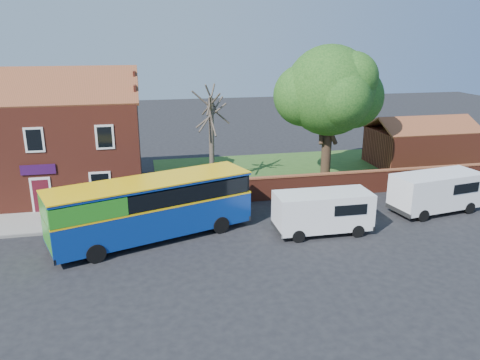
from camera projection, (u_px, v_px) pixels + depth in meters
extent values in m
plane|color=black|center=(166.00, 256.00, 23.16)|extent=(120.00, 120.00, 0.00)
cube|color=gray|center=(38.00, 223.00, 27.13)|extent=(18.00, 3.50, 0.12)
cube|color=slate|center=(32.00, 235.00, 25.49)|extent=(18.00, 0.15, 0.14)
cube|color=#426B28|center=(318.00, 170.00, 37.87)|extent=(26.00, 12.00, 0.04)
cube|color=maroon|center=(49.00, 147.00, 31.56)|extent=(12.00, 8.00, 6.50)
cube|color=brown|center=(35.00, 86.00, 28.44)|extent=(12.30, 4.08, 2.16)
cube|color=brown|center=(47.00, 80.00, 32.18)|extent=(12.30, 4.08, 2.16)
cube|color=black|center=(34.00, 140.00, 27.40)|extent=(1.10, 0.06, 1.50)
cube|color=#4C0F19|center=(42.00, 196.00, 28.41)|extent=(0.95, 0.04, 2.10)
cube|color=silver|center=(42.00, 196.00, 28.42)|extent=(1.20, 0.06, 2.30)
cube|color=#2E0D3B|center=(38.00, 170.00, 27.90)|extent=(2.00, 0.06, 0.60)
cube|color=maroon|center=(350.00, 183.00, 32.05)|extent=(22.00, 0.30, 1.50)
cube|color=brown|center=(351.00, 172.00, 31.81)|extent=(22.00, 0.38, 0.10)
cube|color=maroon|center=(420.00, 147.00, 39.22)|extent=(8.00, 5.00, 3.00)
cube|color=brown|center=(432.00, 126.00, 37.44)|extent=(8.20, 2.56, 1.24)
cube|color=brown|center=(415.00, 120.00, 39.78)|extent=(8.20, 2.56, 1.24)
cube|color=navy|center=(153.00, 217.00, 24.88)|extent=(10.95, 6.03, 1.70)
cube|color=yellow|center=(152.00, 202.00, 24.62)|extent=(10.98, 6.05, 0.10)
cube|color=black|center=(151.00, 193.00, 24.47)|extent=(10.55, 5.91, 0.85)
cube|color=#2A911F|center=(83.00, 205.00, 22.74)|extent=(4.32, 3.75, 0.90)
cube|color=navy|center=(151.00, 182.00, 24.31)|extent=(10.95, 6.03, 0.14)
cube|color=yellow|center=(151.00, 181.00, 24.28)|extent=(11.00, 6.08, 0.06)
cylinder|color=black|center=(96.00, 253.00, 22.38)|extent=(1.00, 0.58, 0.96)
cylinder|color=black|center=(83.00, 235.00, 24.43)|extent=(1.00, 0.58, 0.96)
cylinder|color=black|center=(221.00, 225.00, 25.76)|extent=(1.00, 0.58, 0.96)
cylinder|color=black|center=(200.00, 211.00, 27.81)|extent=(1.00, 0.58, 0.96)
cube|color=white|center=(323.00, 210.00, 25.58)|extent=(5.27, 2.14, 1.99)
cube|color=black|center=(363.00, 202.00, 25.93)|extent=(0.09, 1.79, 0.79)
cube|color=black|center=(365.00, 222.00, 26.33)|extent=(0.12, 2.10, 0.25)
cylinder|color=black|center=(298.00, 236.00, 24.62)|extent=(0.69, 0.23, 0.69)
cylinder|color=black|center=(287.00, 222.00, 26.47)|extent=(0.69, 0.23, 0.69)
cylinder|color=black|center=(358.00, 231.00, 25.26)|extent=(0.69, 0.23, 0.69)
cylinder|color=black|center=(343.00, 218.00, 27.11)|extent=(0.69, 0.23, 0.69)
cube|color=white|center=(436.00, 190.00, 28.62)|extent=(5.83, 3.08, 2.11)
cube|color=black|center=(468.00, 181.00, 29.39)|extent=(0.38, 1.87, 0.83)
cube|color=black|center=(468.00, 199.00, 29.84)|extent=(0.45, 2.21, 0.27)
cylinder|color=black|center=(423.00, 216.00, 27.38)|extent=(0.76, 0.33, 0.73)
cylinder|color=black|center=(399.00, 204.00, 29.25)|extent=(0.76, 0.33, 0.73)
cylinder|color=black|center=(469.00, 208.00, 28.60)|extent=(0.76, 0.33, 0.73)
cylinder|color=black|center=(444.00, 197.00, 30.47)|extent=(0.76, 0.33, 0.73)
cylinder|color=black|center=(326.00, 154.00, 34.69)|extent=(0.72, 0.72, 4.11)
sphere|color=#488027|center=(330.00, 91.00, 33.31)|extent=(6.44, 6.44, 6.44)
sphere|color=#488027|center=(352.00, 97.00, 34.18)|extent=(4.65, 4.65, 4.65)
sphere|color=#488027|center=(304.00, 95.00, 33.59)|extent=(4.47, 4.47, 4.47)
cylinder|color=#4C4238|center=(212.00, 142.00, 33.38)|extent=(0.36, 0.36, 6.32)
cylinder|color=#4C4238|center=(211.00, 111.00, 32.72)|extent=(0.37, 3.08, 2.48)
cylinder|color=#4C4238|center=(211.00, 114.00, 32.78)|extent=(1.61, 2.28, 2.27)
cylinder|color=#4C4238|center=(211.00, 108.00, 32.65)|extent=(2.59, 1.19, 2.52)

